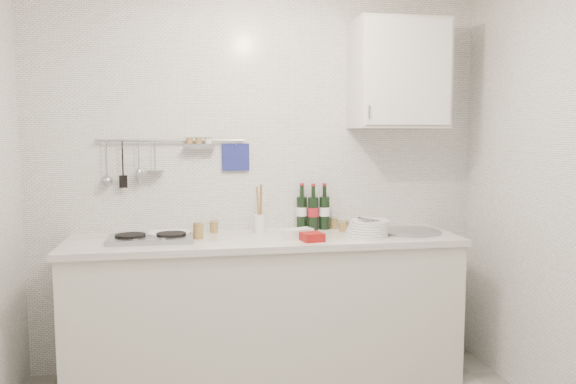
% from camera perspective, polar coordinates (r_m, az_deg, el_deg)
% --- Properties ---
extents(back_wall, '(3.00, 0.02, 2.50)m').
position_cam_1_polar(back_wall, '(3.77, -2.91, 1.16)').
color(back_wall, silver).
rests_on(back_wall, floor).
extents(counter, '(2.44, 0.64, 0.96)m').
position_cam_1_polar(counter, '(3.64, -2.13, -12.14)').
color(counter, beige).
rests_on(counter, floor).
extents(wall_rail, '(0.98, 0.09, 0.34)m').
position_cam_1_polar(wall_rail, '(3.70, -12.07, 3.67)').
color(wall_rail, '#93969B').
rests_on(wall_rail, back_wall).
extents(wall_cabinet, '(0.60, 0.38, 0.70)m').
position_cam_1_polar(wall_cabinet, '(3.83, 11.17, 11.62)').
color(wall_cabinet, beige).
rests_on(wall_cabinet, back_wall).
extents(plate_stack_hob, '(0.28, 0.28, 0.03)m').
position_cam_1_polar(plate_stack_hob, '(3.56, -12.07, -4.29)').
color(plate_stack_hob, '#4B53AA').
rests_on(plate_stack_hob, counter).
extents(plate_stack_sink, '(0.30, 0.29, 0.11)m').
position_cam_1_polar(plate_stack_sink, '(3.58, 8.12, -3.67)').
color(plate_stack_sink, white).
rests_on(plate_stack_sink, counter).
extents(wine_bottles, '(0.22, 0.12, 0.31)m').
position_cam_1_polar(wine_bottles, '(3.79, 2.57, -1.49)').
color(wine_bottles, black).
rests_on(wine_bottles, counter).
extents(butter_dish, '(0.20, 0.15, 0.06)m').
position_cam_1_polar(butter_dish, '(3.50, 0.99, -4.20)').
color(butter_dish, white).
rests_on(butter_dish, counter).
extents(strawberry_punnet, '(0.14, 0.14, 0.05)m').
position_cam_1_polar(strawberry_punnet, '(3.39, 2.47, -4.58)').
color(strawberry_punnet, '#A91213').
rests_on(strawberry_punnet, counter).
extents(utensil_crock, '(0.08, 0.08, 0.32)m').
position_cam_1_polar(utensil_crock, '(3.68, -2.90, -2.96)').
color(utensil_crock, white).
rests_on(utensil_crock, counter).
extents(jar_a, '(0.06, 0.06, 0.08)m').
position_cam_1_polar(jar_a, '(3.70, -7.53, -3.50)').
color(jar_a, olive).
rests_on(jar_a, counter).
extents(jar_b, '(0.06, 0.06, 0.07)m').
position_cam_1_polar(jar_b, '(3.86, 4.73, -3.13)').
color(jar_b, olive).
rests_on(jar_b, counter).
extents(jar_c, '(0.07, 0.07, 0.07)m').
position_cam_1_polar(jar_c, '(3.73, 5.70, -3.45)').
color(jar_c, olive).
rests_on(jar_c, counter).
extents(jar_d, '(0.07, 0.07, 0.10)m').
position_cam_1_polar(jar_d, '(3.50, -9.11, -3.87)').
color(jar_d, olive).
rests_on(jar_d, counter).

